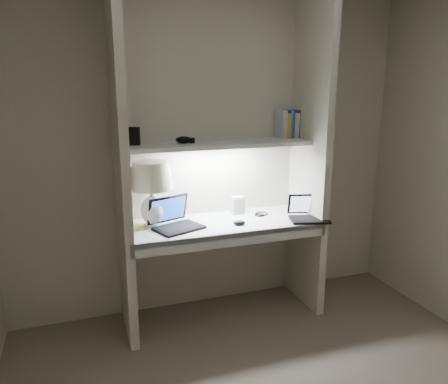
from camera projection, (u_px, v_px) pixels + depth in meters
name	position (u px, v px, depth m)	size (l,w,h in m)	color
back_wall	(211.00, 154.00, 3.45)	(3.20, 0.01, 2.50)	beige
alcove_panel_left	(121.00, 165.00, 2.97)	(0.06, 0.55, 2.50)	beige
alcove_panel_right	(310.00, 154.00, 3.43)	(0.06, 0.55, 2.50)	beige
desk	(222.00, 224.00, 3.32)	(1.40, 0.55, 0.04)	white
desk_apron	(234.00, 239.00, 3.09)	(1.46, 0.03, 0.10)	silver
shelf	(218.00, 144.00, 3.26)	(1.40, 0.36, 0.03)	silver
strip_light	(218.00, 147.00, 3.27)	(0.60, 0.04, 0.01)	white
table_lamp	(151.00, 183.00, 3.14)	(0.33, 0.33, 0.48)	white
laptop_main	(175.00, 221.00, 3.17)	(0.41, 0.39, 0.22)	black
laptop_netbook	(308.00, 214.00, 3.38)	(0.35, 0.32, 0.18)	black
speaker	(238.00, 205.00, 3.51)	(0.10, 0.07, 0.14)	silver
mouse	(239.00, 223.00, 3.24)	(0.09, 0.06, 0.03)	black
cable_coil	(261.00, 213.00, 3.51)	(0.10, 0.10, 0.01)	black
sticky_note	(142.00, 228.00, 3.17)	(0.08, 0.08, 0.00)	yellow
book_row	(290.00, 124.00, 3.53)	(0.21, 0.15, 0.22)	silver
shelf_box	(134.00, 136.00, 3.09)	(0.07, 0.05, 0.13)	black
shelf_gadget	(184.00, 140.00, 3.19)	(0.12, 0.09, 0.05)	black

